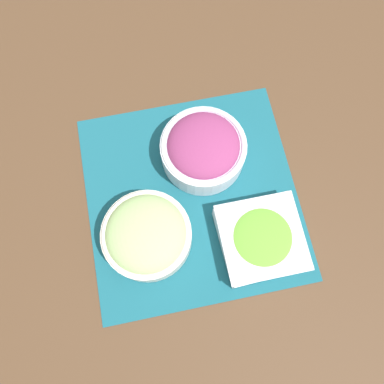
{
  "coord_description": "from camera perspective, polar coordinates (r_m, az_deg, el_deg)",
  "views": [
    {
      "loc": [
        -0.04,
        -0.22,
        0.78
      ],
      "look_at": [
        0.0,
        0.0,
        0.03
      ],
      "focal_mm": 35.0,
      "sensor_mm": 36.0,
      "label": 1
    }
  ],
  "objects": [
    {
      "name": "ground_plane",
      "position": [
        0.81,
        0.0,
        -0.69
      ],
      "size": [
        3.0,
        3.0,
        0.0
      ],
      "primitive_type": "plane",
      "color": "#513823"
    },
    {
      "name": "cucumber_bowl",
      "position": [
        0.75,
        -6.91,
        -6.52
      ],
      "size": [
        0.18,
        0.18,
        0.09
      ],
      "color": "silver",
      "rests_on": "placemat"
    },
    {
      "name": "placemat",
      "position": [
        0.81,
        0.0,
        -0.66
      ],
      "size": [
        0.45,
        0.46,
        0.0
      ],
      "color": "#195B6B",
      "rests_on": "ground_plane"
    },
    {
      "name": "onion_bowl",
      "position": [
        0.8,
        1.73,
        6.61
      ],
      "size": [
        0.18,
        0.18,
        0.09
      ],
      "color": "silver",
      "rests_on": "placemat"
    },
    {
      "name": "lettuce_bowl",
      "position": [
        0.77,
        10.49,
        -6.99
      ],
      "size": [
        0.17,
        0.17,
        0.05
      ],
      "color": "white",
      "rests_on": "placemat"
    }
  ]
}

